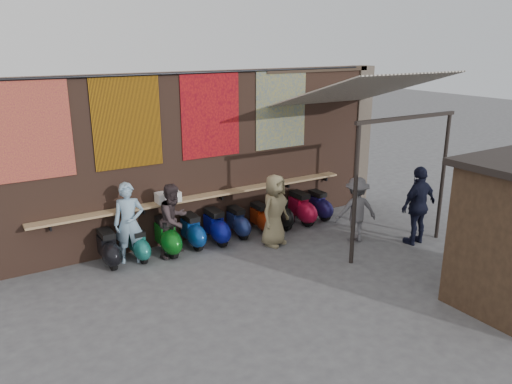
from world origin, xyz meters
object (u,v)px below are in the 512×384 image
(scooter_stool_0, at_px, (108,249))
(scooter_stool_8, at_px, (301,208))
(scooter_stool_6, at_px, (261,218))
(diner_right, at_px, (174,220))
(shopper_grey, at_px, (356,210))
(scooter_stool_9, at_px, (319,205))
(diner_left, at_px, (129,223))
(scooter_stool_2, at_px, (167,237))
(scooter_stool_7, at_px, (280,213))
(shelf_box, at_px, (168,197))
(scooter_stool_5, at_px, (238,223))
(shopper_tan, at_px, (275,210))
(scooter_stool_4, at_px, (216,227))
(scooter_stool_3, at_px, (192,231))
(shopper_navy, at_px, (418,206))
(scooter_stool_1, at_px, (139,245))

(scooter_stool_0, distance_m, scooter_stool_8, 5.09)
(scooter_stool_0, xyz_separation_m, scooter_stool_6, (3.86, -0.04, -0.03))
(diner_right, bearing_deg, shopper_grey, -49.77)
(scooter_stool_9, height_order, diner_left, diner_left)
(scooter_stool_2, bearing_deg, scooter_stool_7, 1.18)
(shelf_box, xyz_separation_m, diner_left, (-1.04, -0.30, -0.34))
(scooter_stool_5, xyz_separation_m, shopper_tan, (0.49, -0.90, 0.50))
(scooter_stool_6, bearing_deg, diner_right, -175.94)
(diner_right, height_order, shopper_tan, shopper_tan)
(scooter_stool_6, bearing_deg, scooter_stool_2, -178.69)
(scooter_stool_0, distance_m, scooter_stool_4, 2.55)
(scooter_stool_3, bearing_deg, scooter_stool_5, 0.92)
(scooter_stool_3, distance_m, scooter_stool_4, 0.59)
(scooter_stool_0, relative_size, shopper_tan, 0.48)
(shelf_box, distance_m, diner_right, 0.62)
(scooter_stool_0, bearing_deg, shelf_box, 9.46)
(shopper_navy, bearing_deg, scooter_stool_8, -61.81)
(scooter_stool_6, relative_size, diner_right, 0.46)
(shelf_box, relative_size, scooter_stool_2, 0.62)
(scooter_stool_9, height_order, shopper_grey, shopper_grey)
(scooter_stool_6, relative_size, scooter_stool_8, 0.86)
(scooter_stool_4, bearing_deg, scooter_stool_3, 173.02)
(scooter_stool_1, bearing_deg, scooter_stool_6, 0.28)
(scooter_stool_8, bearing_deg, scooter_stool_6, 178.01)
(shopper_tan, bearing_deg, shopper_navy, -51.27)
(scooter_stool_2, xyz_separation_m, scooter_stool_6, (2.55, 0.06, -0.06))
(scooter_stool_1, distance_m, scooter_stool_5, 2.54)
(scooter_stool_0, xyz_separation_m, diner_right, (1.44, -0.21, 0.45))
(shelf_box, relative_size, shopper_grey, 0.34)
(scooter_stool_8, distance_m, diner_left, 4.64)
(scooter_stool_6, xyz_separation_m, scooter_stool_8, (1.23, -0.04, 0.06))
(scooter_stool_2, xyz_separation_m, scooter_stool_5, (1.89, 0.09, -0.05))
(scooter_stool_2, relative_size, shopper_tan, 0.51)
(scooter_stool_4, bearing_deg, scooter_stool_8, 0.28)
(scooter_stool_8, bearing_deg, scooter_stool_2, -179.76)
(shelf_box, height_order, shopper_tan, shopper_tan)
(scooter_stool_6, relative_size, shopper_tan, 0.44)
(shopper_grey, xyz_separation_m, shopper_tan, (-1.78, 0.85, 0.06))
(scooter_stool_3, distance_m, scooter_stool_9, 3.77)
(scooter_stool_9, bearing_deg, scooter_stool_1, -179.62)
(scooter_stool_9, bearing_deg, shelf_box, 176.31)
(scooter_stool_9, height_order, shopper_navy, shopper_navy)
(scooter_stool_5, bearing_deg, diner_left, -179.03)
(scooter_stool_8, bearing_deg, scooter_stool_7, 175.80)
(scooter_stool_0, relative_size, scooter_stool_6, 1.08)
(scooter_stool_4, xyz_separation_m, diner_left, (-2.07, 0.04, 0.49))
(shelf_box, relative_size, scooter_stool_3, 0.66)
(scooter_stool_0, bearing_deg, scooter_stool_3, -0.62)
(scooter_stool_0, xyz_separation_m, scooter_stool_5, (3.20, -0.00, -0.02))
(scooter_stool_6, distance_m, diner_right, 2.47)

